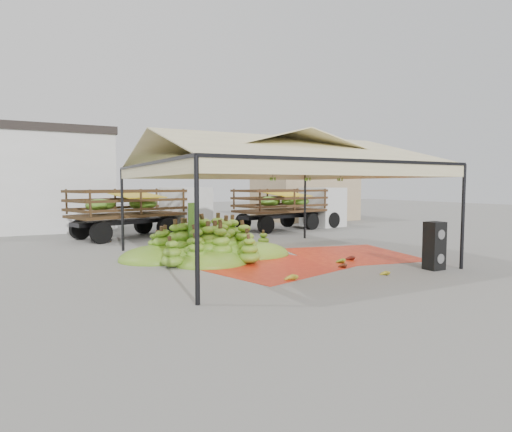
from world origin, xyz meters
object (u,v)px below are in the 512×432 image
vendor (193,224)px  truck_right (296,203)px  banana_heap (211,238)px  speaker_stack (434,246)px  truck_left (149,206)px

vendor → truck_right: 7.28m
banana_heap → speaker_stack: size_ratio=4.32×
truck_left → vendor: bearing=-85.5°
speaker_stack → truck_left: truck_left is taller
banana_heap → truck_left: bearing=92.9°
speaker_stack → vendor: vendor is taller
banana_heap → truck_left: size_ratio=0.84×
vendor → truck_right: bearing=175.8°
vendor → truck_right: size_ratio=0.22×
banana_heap → vendor: vendor is taller
truck_left → truck_right: size_ratio=1.03×
truck_left → banana_heap: bearing=-105.7°
banana_heap → truck_right: truck_right is taller
speaker_stack → vendor: 10.00m
vendor → truck_left: size_ratio=0.21×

